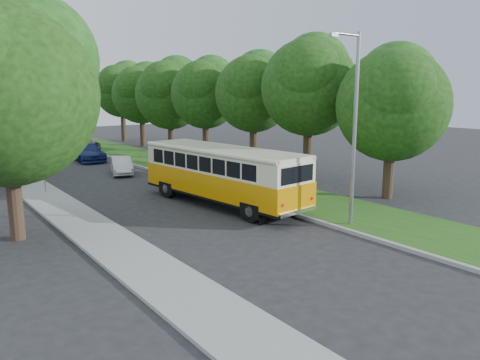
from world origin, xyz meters
TOP-DOWN VIEW (x-y plane):
  - ground at (0.00, 0.00)m, footprint 120.00×120.00m
  - curb at (3.60, 5.00)m, footprint 0.20×70.00m
  - grass_verge at (5.95, 5.00)m, footprint 4.50×70.00m
  - sidewalk at (-4.80, 5.00)m, footprint 2.20×70.00m
  - treeline at (3.15, 17.99)m, footprint 24.27×41.91m
  - lamppost_near at (4.21, -2.50)m, footprint 1.71×0.16m
  - lamppost_far at (-4.70, 16.00)m, footprint 1.71×0.16m
  - warning_sign at (-4.50, 11.98)m, footprint 0.56×0.10m
  - vintage_bus at (2.04, 3.91)m, footprint 3.66×10.29m
  - car_silver at (3.00, 9.51)m, footprint 3.07×4.67m
  - car_white at (1.43, 15.51)m, footprint 2.34×3.93m
  - car_blue at (1.54, 23.13)m, footprint 2.29×5.18m
  - car_grey at (3.00, 29.38)m, footprint 2.58×5.39m

SIDE VIEW (x-z plane):
  - ground at x=0.00m, z-range 0.00..0.00m
  - sidewalk at x=-4.80m, z-range 0.00..0.12m
  - grass_verge at x=5.95m, z-range 0.00..0.13m
  - curb at x=3.60m, z-range 0.00..0.15m
  - car_white at x=1.43m, z-range 0.00..1.22m
  - car_silver at x=3.00m, z-range 0.00..1.48m
  - car_blue at x=1.54m, z-range 0.00..1.48m
  - car_grey at x=3.00m, z-range 0.00..1.48m
  - vintage_bus at x=2.04m, z-range 0.00..2.99m
  - warning_sign at x=-4.50m, z-range 0.46..2.96m
  - lamppost_far at x=-4.70m, z-range 0.37..7.87m
  - lamppost_near at x=4.21m, z-range 0.37..8.37m
  - treeline at x=3.15m, z-range 1.20..10.66m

